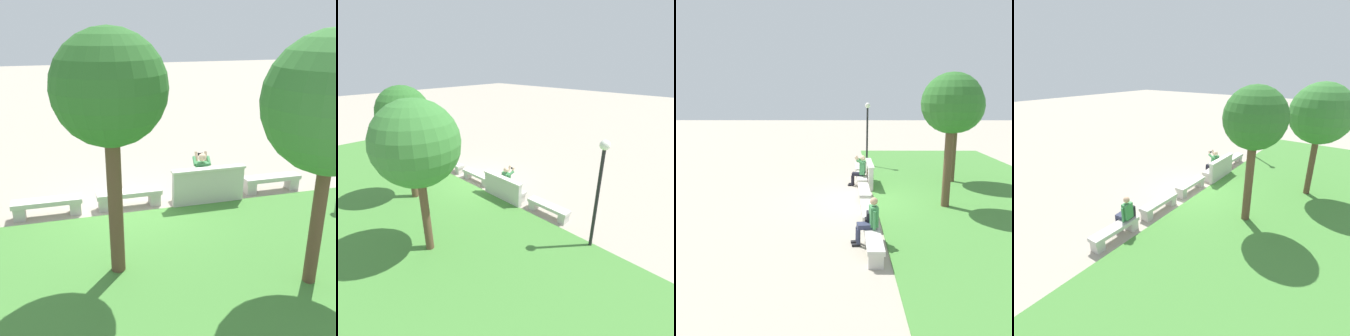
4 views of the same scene
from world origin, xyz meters
TOP-DOWN VIEW (x-y plane):
  - ground_plane at (0.00, 0.00)m, footprint 80.00×80.00m
  - grass_strip at (0.00, 4.38)m, footprint 21.95×8.00m
  - bench_main at (-4.13, 0.00)m, footprint 1.70×0.40m
  - bench_near at (-2.06, 0.00)m, footprint 1.70×0.40m
  - bench_mid at (0.00, 0.00)m, footprint 1.70×0.40m
  - bench_far at (2.06, 0.00)m, footprint 1.70×0.40m
  - backrest_wall_with_plaque at (-2.06, 0.34)m, footprint 2.01×0.24m
  - person_photographer at (-2.01, -0.08)m, footprint 0.52×0.77m
  - tree_behind_wall at (-2.68, 4.05)m, footprint 2.33×2.33m
  - tree_left_background at (0.70, 2.77)m, footprint 1.98×1.98m

SIDE VIEW (x-z plane):
  - ground_plane at x=0.00m, z-range 0.00..0.00m
  - grass_strip at x=0.00m, z-range 0.00..0.03m
  - bench_main at x=-4.13m, z-range 0.07..0.52m
  - bench_near at x=-2.06m, z-range 0.07..0.52m
  - bench_mid at x=0.00m, z-range 0.07..0.52m
  - bench_far at x=2.06m, z-range 0.07..0.52m
  - backrest_wall_with_plaque at x=-2.06m, z-range 0.01..1.02m
  - person_photographer at x=-2.01m, z-range 0.08..1.40m
  - tree_behind_wall at x=-2.68m, z-range 1.07..5.59m
  - tree_left_background at x=0.70m, z-range 1.22..5.75m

